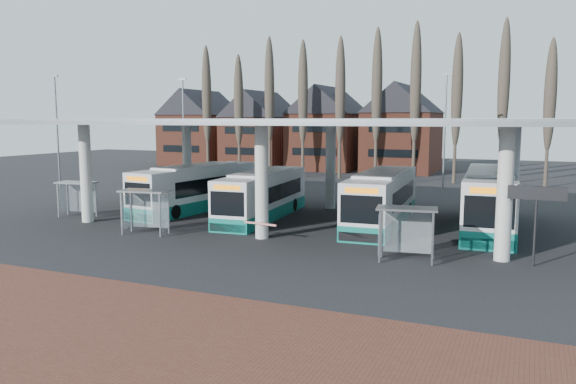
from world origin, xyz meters
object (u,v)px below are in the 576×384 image
at_px(bus_0, 198,189).
at_px(shelter_1, 146,202).
at_px(bus_2, 382,199).
at_px(shelter_2, 407,222).
at_px(bus_1, 263,196).
at_px(shelter_0, 78,191).
at_px(bus_3, 490,200).

height_order(bus_0, shelter_1, bus_0).
relative_size(bus_2, shelter_1, 4.11).
height_order(bus_0, shelter_2, bus_0).
height_order(bus_1, shelter_0, bus_1).
height_order(bus_0, shelter_0, bus_0).
bearing_deg(bus_1, shelter_1, -121.59).
bearing_deg(bus_0, shelter_1, -70.13).
bearing_deg(bus_3, shelter_1, -155.19).
bearing_deg(shelter_2, bus_0, 143.10).
xyz_separation_m(bus_3, shelter_0, (-24.75, -6.63, 0.05)).
xyz_separation_m(bus_1, bus_3, (13.61, 2.07, 0.20)).
relative_size(shelter_0, shelter_2, 0.94).
height_order(shelter_0, shelter_1, shelter_1).
distance_m(bus_1, bus_2, 7.64).
relative_size(bus_2, shelter_0, 4.42).
distance_m(bus_1, shelter_0, 12.04).
bearing_deg(shelter_1, bus_2, 25.34).
bearing_deg(bus_1, bus_3, 3.69).
bearing_deg(bus_0, shelter_0, -128.34).
bearing_deg(bus_2, bus_1, -177.89).
height_order(shelter_0, shelter_2, shelter_2).
relative_size(bus_3, shelter_1, 4.41).
relative_size(bus_0, bus_2, 0.99).
height_order(bus_1, bus_3, bus_3).
xyz_separation_m(bus_0, bus_3, (19.22, 1.05, 0.13)).
distance_m(shelter_1, shelter_2, 14.43).
distance_m(bus_2, shelter_2, 8.90).
distance_m(bus_1, bus_3, 13.77).
xyz_separation_m(bus_1, shelter_1, (-3.64, -7.25, 0.36)).
distance_m(bus_0, shelter_0, 7.85).
bearing_deg(shelter_2, shelter_1, 169.52).
bearing_deg(bus_3, shelter_2, -109.95).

